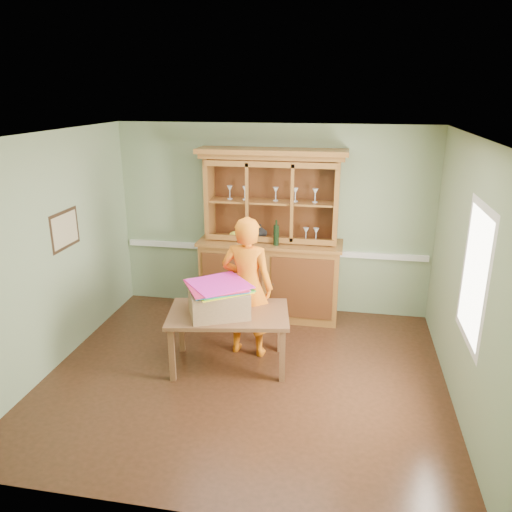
% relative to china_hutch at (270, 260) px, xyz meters
% --- Properties ---
extents(floor, '(4.50, 4.50, 0.00)m').
position_rel_china_hutch_xyz_m(floor, '(-0.02, -1.73, -0.83)').
color(floor, '#4C2818').
rests_on(floor, ground).
extents(ceiling, '(4.50, 4.50, 0.00)m').
position_rel_china_hutch_xyz_m(ceiling, '(-0.02, -1.73, 1.87)').
color(ceiling, white).
rests_on(ceiling, wall_back).
extents(wall_back, '(4.50, 0.00, 4.50)m').
position_rel_china_hutch_xyz_m(wall_back, '(-0.02, 0.27, 0.52)').
color(wall_back, gray).
rests_on(wall_back, floor).
extents(wall_left, '(0.00, 4.00, 4.00)m').
position_rel_china_hutch_xyz_m(wall_left, '(-2.27, -1.73, 0.52)').
color(wall_left, gray).
rests_on(wall_left, floor).
extents(wall_right, '(0.00, 4.00, 4.00)m').
position_rel_china_hutch_xyz_m(wall_right, '(2.23, -1.73, 0.52)').
color(wall_right, gray).
rests_on(wall_right, floor).
extents(wall_front, '(4.50, 0.00, 4.50)m').
position_rel_china_hutch_xyz_m(wall_front, '(-0.02, -3.73, 0.52)').
color(wall_front, gray).
rests_on(wall_front, floor).
extents(chair_rail, '(4.41, 0.05, 0.08)m').
position_rel_china_hutch_xyz_m(chair_rail, '(-0.02, 0.25, 0.07)').
color(chair_rail, white).
rests_on(chair_rail, wall_back).
extents(framed_map, '(0.03, 0.60, 0.46)m').
position_rel_china_hutch_xyz_m(framed_map, '(-2.24, -1.43, 0.72)').
color(framed_map, '#322114').
rests_on(framed_map, wall_left).
extents(window_panel, '(0.03, 0.96, 1.36)m').
position_rel_china_hutch_xyz_m(window_panel, '(2.21, -2.03, 0.67)').
color(window_panel, white).
rests_on(window_panel, wall_right).
extents(china_hutch, '(2.03, 0.67, 2.38)m').
position_rel_china_hutch_xyz_m(china_hutch, '(0.00, 0.00, 0.00)').
color(china_hutch, '#905D27').
rests_on(china_hutch, floor).
extents(dining_table, '(1.49, 1.04, 0.69)m').
position_rel_china_hutch_xyz_m(dining_table, '(-0.25, -1.52, -0.23)').
color(dining_table, brown).
rests_on(dining_table, floor).
extents(cardboard_box, '(0.79, 0.73, 0.30)m').
position_rel_china_hutch_xyz_m(cardboard_box, '(-0.34, -1.60, 0.00)').
color(cardboard_box, '#A17A53').
rests_on(cardboard_box, dining_table).
extents(kite_stack, '(0.84, 0.84, 0.05)m').
position_rel_china_hutch_xyz_m(kite_stack, '(-0.36, -1.55, 0.18)').
color(kite_stack, yellow).
rests_on(kite_stack, cardboard_box).
extents(person, '(0.68, 0.48, 1.74)m').
position_rel_china_hutch_xyz_m(person, '(-0.10, -1.17, 0.04)').
color(person, orange).
rests_on(person, floor).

